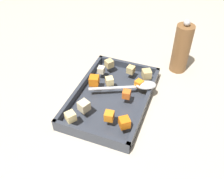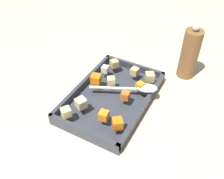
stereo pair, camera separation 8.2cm
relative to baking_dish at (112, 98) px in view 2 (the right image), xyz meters
The scene contains 16 objects.
ground_plane 0.02m from the baking_dish, 140.48° to the right, with size 4.00×4.00×0.00m, color #BCB29E.
baking_dish is the anchor object (origin of this frame).
carrot_chunk_center 0.16m from the baking_dish, 34.35° to the left, with size 0.03×0.03×0.03m, color orange.
carrot_chunk_far_left 0.09m from the baking_dish, 105.81° to the right, with size 0.03×0.03×0.03m, color orange.
carrot_chunk_corner_se 0.13m from the baking_dish, 16.82° to the left, with size 0.03×0.03×0.03m, color orange.
carrot_chunk_corner_nw 0.07m from the baking_dish, 82.57° to the left, with size 0.03×0.03×0.03m, color orange.
carrot_chunk_corner_ne 0.10m from the baking_dish, 127.75° to the left, with size 0.02×0.02×0.02m, color orange.
potato_chunk_heap_side 0.06m from the baking_dish, 147.04° to the right, with size 0.03×0.03×0.03m, color #E0CC89.
potato_chunk_mid_right 0.18m from the baking_dish, 23.93° to the right, with size 0.03×0.03×0.03m, color #E0CC89.
potato_chunk_far_right 0.13m from the baking_dish, 25.82° to the right, with size 0.03×0.03×0.03m, color beige.
potato_chunk_mid_left 0.15m from the baking_dish, 155.06° to the right, with size 0.03×0.03×0.03m, color tan.
potato_chunk_near_spoon 0.13m from the baking_dish, 167.67° to the left, with size 0.03×0.03×0.03m, color tan.
potato_chunk_near_left 0.12m from the baking_dish, 138.91° to the right, with size 0.02×0.02×0.02m, color beige.
potato_chunk_heap_top 0.15m from the baking_dish, 142.98° to the left, with size 0.03×0.03×0.03m, color tan.
serving_spoon 0.11m from the baking_dish, 122.82° to the left, with size 0.12×0.22×0.02m.
pepper_mill 0.33m from the baking_dish, 145.63° to the left, with size 0.06×0.06×0.21m.
Camera 2 is at (0.56, 0.30, 0.60)m, focal length 39.99 mm.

